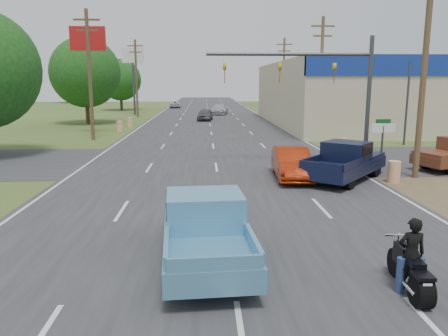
{
  "coord_description": "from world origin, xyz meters",
  "views": [
    {
      "loc": [
        -0.64,
        -7.1,
        4.5
      ],
      "look_at": [
        0.1,
        9.19,
        1.3
      ],
      "focal_mm": 35.0,
      "sensor_mm": 36.0,
      "label": 1
    }
  ],
  "objects_px": {
    "red_convertible": "(292,164)",
    "blue_pickup": "(205,226)",
    "rider": "(411,258)",
    "distant_car_white": "(175,105)",
    "distant_car_silver": "(220,109)",
    "distant_car_grey": "(205,115)",
    "motorcycle": "(411,273)",
    "navy_pickup": "(346,161)"
  },
  "relations": [
    {
      "from": "distant_car_silver",
      "to": "distant_car_grey",
      "type": "bearing_deg",
      "value": -94.2
    },
    {
      "from": "distant_car_grey",
      "to": "red_convertible",
      "type": "bearing_deg",
      "value": -77.32
    },
    {
      "from": "distant_car_silver",
      "to": "distant_car_white",
      "type": "bearing_deg",
      "value": 121.31
    },
    {
      "from": "navy_pickup",
      "to": "motorcycle",
      "type": "bearing_deg",
      "value": -61.19
    },
    {
      "from": "red_convertible",
      "to": "blue_pickup",
      "type": "bearing_deg",
      "value": -110.59
    },
    {
      "from": "distant_car_silver",
      "to": "red_convertible",
      "type": "bearing_deg",
      "value": -80.01
    },
    {
      "from": "red_convertible",
      "to": "distant_car_silver",
      "type": "distance_m",
      "value": 43.03
    },
    {
      "from": "motorcycle",
      "to": "distant_car_grey",
      "type": "bearing_deg",
      "value": 98.74
    },
    {
      "from": "motorcycle",
      "to": "blue_pickup",
      "type": "xyz_separation_m",
      "value": [
        -4.41,
        2.11,
        0.41
      ]
    },
    {
      "from": "rider",
      "to": "distant_car_white",
      "type": "relative_size",
      "value": 0.38
    },
    {
      "from": "distant_car_white",
      "to": "red_convertible",
      "type": "bearing_deg",
      "value": 96.59
    },
    {
      "from": "navy_pickup",
      "to": "distant_car_silver",
      "type": "bearing_deg",
      "value": 135.78
    },
    {
      "from": "red_convertible",
      "to": "blue_pickup",
      "type": "height_order",
      "value": "blue_pickup"
    },
    {
      "from": "distant_car_grey",
      "to": "motorcycle",
      "type": "bearing_deg",
      "value": -78.79
    },
    {
      "from": "rider",
      "to": "blue_pickup",
      "type": "height_order",
      "value": "blue_pickup"
    },
    {
      "from": "motorcycle",
      "to": "distant_car_grey",
      "type": "relative_size",
      "value": 0.52
    },
    {
      "from": "motorcycle",
      "to": "navy_pickup",
      "type": "xyz_separation_m",
      "value": [
        2.23,
        11.28,
        0.43
      ]
    },
    {
      "from": "distant_car_white",
      "to": "motorcycle",
      "type": "bearing_deg",
      "value": 95.38
    },
    {
      "from": "red_convertible",
      "to": "distant_car_grey",
      "type": "xyz_separation_m",
      "value": [
        -4.0,
        32.77,
        -0.02
      ]
    },
    {
      "from": "motorcycle",
      "to": "rider",
      "type": "relative_size",
      "value": 1.34
    },
    {
      "from": "blue_pickup",
      "to": "navy_pickup",
      "type": "height_order",
      "value": "navy_pickup"
    },
    {
      "from": "blue_pickup",
      "to": "distant_car_silver",
      "type": "bearing_deg",
      "value": 83.55
    },
    {
      "from": "distant_car_grey",
      "to": "rider",
      "type": "bearing_deg",
      "value": -78.78
    },
    {
      "from": "rider",
      "to": "distant_car_silver",
      "type": "bearing_deg",
      "value": -84.48
    },
    {
      "from": "red_convertible",
      "to": "distant_car_white",
      "type": "xyz_separation_m",
      "value": [
        -9.36,
        59.9,
        -0.14
      ]
    },
    {
      "from": "navy_pickup",
      "to": "red_convertible",
      "type": "bearing_deg",
      "value": -147.67
    },
    {
      "from": "red_convertible",
      "to": "distant_car_grey",
      "type": "bearing_deg",
      "value": 99.92
    },
    {
      "from": "navy_pickup",
      "to": "distant_car_silver",
      "type": "xyz_separation_m",
      "value": [
        -4.39,
        43.33,
        -0.16
      ]
    },
    {
      "from": "red_convertible",
      "to": "blue_pickup",
      "type": "xyz_separation_m",
      "value": [
        -4.14,
        -9.51,
        0.17
      ]
    },
    {
      "from": "red_convertible",
      "to": "distant_car_white",
      "type": "relative_size",
      "value": 1.05
    },
    {
      "from": "rider",
      "to": "distant_car_silver",
      "type": "relative_size",
      "value": 0.31
    },
    {
      "from": "navy_pickup",
      "to": "distant_car_silver",
      "type": "distance_m",
      "value": 43.55
    },
    {
      "from": "motorcycle",
      "to": "distant_car_silver",
      "type": "relative_size",
      "value": 0.42
    },
    {
      "from": "blue_pickup",
      "to": "distant_car_white",
      "type": "height_order",
      "value": "blue_pickup"
    },
    {
      "from": "distant_car_white",
      "to": "blue_pickup",
      "type": "bearing_deg",
      "value": 92.01
    },
    {
      "from": "rider",
      "to": "distant_car_white",
      "type": "xyz_separation_m",
      "value": [
        -9.63,
        71.47,
        -0.22
      ]
    },
    {
      "from": "red_convertible",
      "to": "rider",
      "type": "bearing_deg",
      "value": -85.71
    },
    {
      "from": "red_convertible",
      "to": "distant_car_silver",
      "type": "height_order",
      "value": "distant_car_silver"
    },
    {
      "from": "navy_pickup",
      "to": "rider",
      "type": "bearing_deg",
      "value": -61.23
    },
    {
      "from": "blue_pickup",
      "to": "distant_car_white",
      "type": "distance_m",
      "value": 69.61
    },
    {
      "from": "distant_car_white",
      "to": "rider",
      "type": "bearing_deg",
      "value": 95.38
    },
    {
      "from": "motorcycle",
      "to": "distant_car_silver",
      "type": "bearing_deg",
      "value": 95.51
    }
  ]
}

